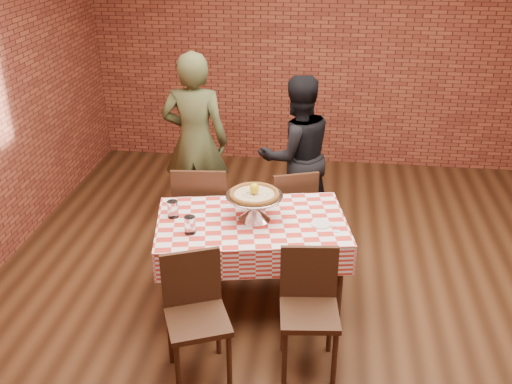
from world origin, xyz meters
TOP-DOWN VIEW (x-y plane):
  - ground at (0.00, 0.00)m, footprint 6.00×6.00m
  - back_wall at (0.00, 3.00)m, footprint 5.50×0.00m
  - table at (-0.48, -0.01)m, footprint 1.53×1.09m
  - tablecloth at (-0.48, -0.01)m, footprint 1.57×1.14m
  - pizza_stand at (-0.46, 0.02)m, footprint 0.59×0.59m
  - pizza at (-0.46, 0.02)m, footprint 0.50×0.50m
  - lemon at (-0.46, 0.02)m, footprint 0.09×0.09m
  - water_glass_left at (-0.89, -0.26)m, footprint 0.10×0.10m
  - water_glass_right at (-1.07, -0.03)m, footprint 0.10×0.10m
  - side_plate at (0.04, -0.02)m, footprint 0.17×0.17m
  - sweetener_packet_a at (0.16, -0.10)m, footprint 0.05×0.04m
  - sweetener_packet_b at (0.14, -0.02)m, footprint 0.06×0.05m
  - condiment_caddy at (-0.50, 0.29)m, footprint 0.12×0.10m
  - chair_near_left at (-0.72, -0.85)m, footprint 0.52×0.52m
  - chair_near_right at (0.00, -0.69)m, footprint 0.43×0.43m
  - chair_far_left at (-0.99, 0.63)m, footprint 0.50×0.50m
  - chair_far_right at (-0.24, 0.78)m, footprint 0.51×0.51m
  - diner_olive at (-1.19, 1.25)m, footprint 0.64×0.43m
  - diner_black at (-0.22, 1.28)m, footprint 0.93×0.85m

SIDE VIEW (x-z plane):
  - ground at x=0.00m, z-range 0.00..0.00m
  - table at x=-0.48m, z-range 0.00..0.75m
  - chair_near_right at x=0.00m, z-range 0.00..0.87m
  - chair_far_right at x=-0.24m, z-range 0.00..0.87m
  - chair_near_left at x=-0.72m, z-range 0.00..0.88m
  - chair_far_left at x=-0.99m, z-range 0.00..0.94m
  - tablecloth at x=-0.48m, z-range 0.52..0.76m
  - sweetener_packet_a at x=0.16m, z-range 0.76..0.76m
  - sweetener_packet_b at x=0.14m, z-range 0.76..0.76m
  - side_plate at x=0.04m, z-range 0.76..0.77m
  - diner_black at x=-0.22m, z-range 0.00..1.54m
  - water_glass_left at x=-0.89m, z-range 0.76..0.89m
  - water_glass_right at x=-1.07m, z-range 0.76..0.89m
  - condiment_caddy at x=-0.50m, z-range 0.76..0.91m
  - pizza_stand at x=-0.46m, z-range 0.76..0.95m
  - diner_olive at x=-1.19m, z-range 0.00..1.73m
  - pizza at x=-0.46m, z-range 0.94..0.97m
  - lemon at x=-0.46m, z-range 0.96..1.05m
  - back_wall at x=0.00m, z-range -1.30..4.20m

